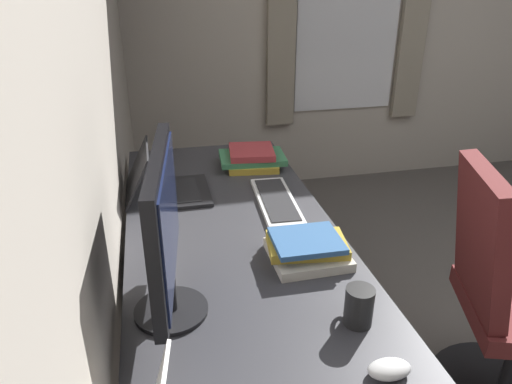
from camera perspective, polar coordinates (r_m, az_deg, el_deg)
The scene contains 15 objects.
wall_back at distance 1.14m, azimuth -22.54°, elevation 9.16°, with size 5.25×0.10×2.60m, color beige.
wall_right at distance 4.00m, azimuth 18.27°, elevation 20.09°, with size 0.10×4.86×2.60m, color beige.
window_panel at distance 3.71m, azimuth 10.96°, elevation 19.55°, with size 0.02×0.77×1.31m, color white.
curtain_near at distance 3.91m, azimuth 18.38°, elevation 19.05°, with size 0.05×0.20×1.47m, color #9E937F.
curtain_far at distance 3.52m, azimuth 3.08°, elevation 19.64°, with size 0.05×0.20×1.47m, color #9E937F.
desk at distance 1.61m, azimuth -1.76°, elevation -9.30°, with size 2.12×0.74×0.73m.
drawer_pedestal at distance 1.87m, azimuth -2.97°, elevation -16.09°, with size 0.40×0.51×0.69m.
monitor_primary at distance 1.22m, azimuth -10.79°, elevation -4.23°, with size 0.49×0.20×0.46m.
laptop_leftmost at distance 1.98m, azimuth -10.93°, elevation 0.94°, with size 0.30×0.34×0.21m.
keyboard_main at distance 1.89m, azimuth 2.44°, elevation -1.08°, with size 0.43×0.16×0.02m.
mouse_spare at distance 1.21m, azimuth 15.56°, elevation -19.62°, with size 0.06×0.10×0.03m, color silver.
book_stack_near at distance 2.24m, azimuth -0.46°, elevation 4.07°, with size 0.24×0.31×0.08m.
book_stack_far at distance 1.54m, azimuth 6.10°, elevation -6.67°, with size 0.23×0.27×0.08m.
coffee_mug at distance 1.30m, azimuth 12.08°, elevation -13.04°, with size 0.12×0.08×0.11m.
office_chair at distance 2.00m, azimuth 27.49°, elevation -12.27°, with size 0.56×0.60×0.97m.
Camera 1 is at (-1.09, 1.98, 1.58)m, focal length 33.66 mm.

